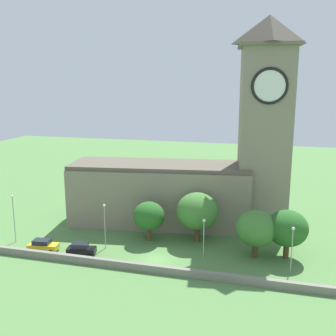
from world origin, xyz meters
TOP-DOWN VIEW (x-y plane):
  - ground_plane at (0.00, 15.00)m, footprint 200.00×200.00m
  - church at (3.30, 16.45)m, footprint 39.42×15.37m
  - quay_barrier at (0.00, -3.88)m, footprint 50.29×0.70m
  - car_yellow at (-17.36, -1.61)m, footprint 4.68×2.64m
  - car_black at (-11.09, -1.48)m, footprint 4.44×2.69m
  - streetlamp_west_end at (-23.61, 0.40)m, footprint 0.44×0.44m
  - streetlamp_west_mid at (-8.69, 1.88)m, footprint 0.44×0.44m
  - streetlamp_central at (6.57, 1.95)m, footprint 0.44×0.44m
  - streetlamp_east_mid at (18.61, 0.95)m, footprint 0.44×0.44m
  - tree_by_tower at (-3.14, 6.56)m, footprint 5.05×5.05m
  - tree_churchyard at (18.09, 5.51)m, footprint 5.85×5.85m
  - tree_riverside_west at (13.73, 4.71)m, footprint 5.83×5.83m
  - tree_riverside_east at (4.34, 8.34)m, footprint 6.57×6.57m

SIDE VIEW (x-z plane):
  - ground_plane at x=0.00m, z-range 0.00..0.00m
  - quay_barrier at x=0.00m, z-range 0.00..1.07m
  - car_yellow at x=-17.36m, z-range 0.01..1.83m
  - car_black at x=-11.09m, z-range 0.01..1.92m
  - tree_by_tower at x=-3.14m, z-range 0.92..7.37m
  - streetlamp_central at x=6.57m, z-range 1.11..7.21m
  - streetlamp_east_mid at x=18.61m, z-range 1.13..7.59m
  - tree_riverside_west at x=13.73m, z-range 0.86..7.90m
  - tree_churchyard at x=18.09m, z-range 0.94..8.14m
  - streetlamp_west_mid at x=-8.69m, z-range 1.18..8.29m
  - tree_riverside_east at x=4.34m, z-range 1.02..9.03m
  - streetlamp_west_end at x=-23.61m, z-range 1.23..9.03m
  - church at x=3.30m, z-range -7.23..28.41m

